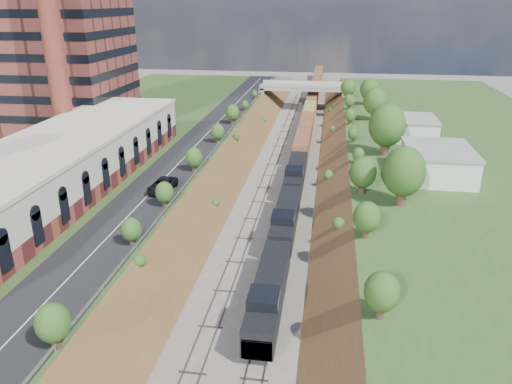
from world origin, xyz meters
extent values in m
cube|color=#345121|center=(-33.00, 60.00, 2.50)|extent=(44.00, 180.00, 5.00)
cube|color=#345121|center=(33.00, 60.00, 2.50)|extent=(44.00, 180.00, 5.00)
cube|color=brown|center=(-11.00, 60.00, 0.00)|extent=(10.00, 180.00, 10.00)
cube|color=brown|center=(11.00, 60.00, 0.00)|extent=(10.00, 180.00, 10.00)
cube|color=gray|center=(-2.60, 60.00, 0.09)|extent=(1.58, 180.00, 0.18)
cube|color=gray|center=(2.60, 60.00, 0.09)|extent=(1.58, 180.00, 0.18)
cube|color=black|center=(-15.50, 60.00, 5.05)|extent=(8.00, 180.00, 0.10)
cube|color=#99999E|center=(-11.40, 60.00, 5.55)|extent=(0.06, 171.00, 0.30)
cube|color=maroon|center=(-28.00, 38.00, 6.10)|extent=(14.00, 62.00, 2.20)
cube|color=#BFB2A4|center=(-28.00, 38.00, 9.35)|extent=(14.00, 62.00, 4.30)
cube|color=#BFB2A4|center=(-28.00, 38.00, 11.75)|extent=(14.30, 62.30, 0.50)
cube|color=brown|center=(-44.00, 72.00, 27.00)|extent=(22.00, 22.00, 44.00)
cylinder|color=maroon|center=(-36.00, 56.00, 25.00)|extent=(3.20, 3.20, 40.00)
cube|color=gray|center=(-11.50, 122.00, 3.10)|extent=(1.50, 8.00, 6.20)
cube|color=gray|center=(11.50, 122.00, 3.10)|extent=(1.50, 8.00, 6.20)
cube|color=gray|center=(0.00, 122.00, 6.20)|extent=(24.00, 8.00, 1.00)
cube|color=gray|center=(0.00, 118.00, 7.00)|extent=(24.00, 0.30, 0.80)
cube|color=gray|center=(0.00, 126.00, 7.00)|extent=(24.00, 0.30, 0.80)
cube|color=silver|center=(23.50, 52.00, 7.00)|extent=(9.00, 12.00, 4.00)
cube|color=silver|center=(23.00, 74.00, 6.80)|extent=(8.00, 10.00, 3.60)
cylinder|color=#473323|center=(17.00, 40.00, 6.31)|extent=(1.30, 1.30, 2.62)
ellipsoid|color=#28501C|center=(17.00, 40.00, 9.46)|extent=(5.25, 5.25, 6.30)
cylinder|color=#473323|center=(-11.80, 20.00, 5.61)|extent=(0.66, 0.66, 1.22)
ellipsoid|color=#28501C|center=(-11.80, 20.00, 7.08)|extent=(2.45, 2.45, 2.94)
cube|color=black|center=(2.60, 16.54, 0.45)|extent=(2.40, 4.00, 0.90)
cube|color=black|center=(2.60, 22.09, 2.25)|extent=(2.85, 17.10, 2.69)
cube|color=black|center=(2.60, 15.04, 1.80)|extent=(2.62, 3.00, 1.80)
cube|color=silver|center=(2.60, 15.04, 2.80)|extent=(2.62, 3.00, 0.15)
cube|color=black|center=(2.60, 18.04, 4.10)|extent=(2.79, 3.10, 0.90)
cube|color=black|center=(2.60, 40.19, 2.25)|extent=(2.85, 17.10, 2.69)
cube|color=black|center=(2.60, 58.29, 2.25)|extent=(2.85, 17.10, 2.69)
cube|color=brown|center=(2.60, 128.85, 2.61)|extent=(2.85, 122.01, 3.42)
imported|color=black|center=(-14.12, 40.14, 5.91)|extent=(3.08, 6.00, 1.62)
camera|label=1|loc=(7.54, -19.99, 29.08)|focal=35.00mm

